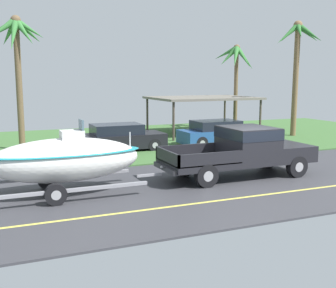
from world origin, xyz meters
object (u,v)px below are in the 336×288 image
at_px(boat_on_trailer, 65,160).
at_px(carport_awning, 202,99).
at_px(palm_tree_near_right, 16,46).
at_px(palm_tree_far_left, 298,50).
at_px(palm_tree_mid, 236,63).
at_px(pickup_truck_towing, 247,149).
at_px(parked_sedan_far, 218,133).
at_px(parked_sedan_near, 120,138).

distance_m(boat_on_trailer, carport_awning, 15.60).
distance_m(palm_tree_near_right, palm_tree_far_left, 16.33).
height_order(boat_on_trailer, palm_tree_far_left, palm_tree_far_left).
bearing_deg(carport_awning, palm_tree_far_left, -32.82).
relative_size(palm_tree_near_right, palm_tree_mid, 1.11).
distance_m(pickup_truck_towing, parked_sedan_far, 7.39).
relative_size(pickup_truck_towing, parked_sedan_far, 1.37).
height_order(boat_on_trailer, parked_sedan_near, boat_on_trailer).
bearing_deg(parked_sedan_far, boat_on_trailer, -143.89).
bearing_deg(palm_tree_far_left, parked_sedan_far, -168.69).
height_order(parked_sedan_near, parked_sedan_far, same).
distance_m(palm_tree_mid, palm_tree_far_left, 5.18).
bearing_deg(boat_on_trailer, parked_sedan_far, 36.11).
distance_m(parked_sedan_near, carport_awning, 8.11).
xyz_separation_m(parked_sedan_far, palm_tree_mid, (4.86, 6.20, 4.06)).
bearing_deg(carport_awning, pickup_truck_towing, -109.42).
bearing_deg(parked_sedan_near, palm_tree_near_right, 155.29).
relative_size(parked_sedan_far, palm_tree_far_left, 0.62).
bearing_deg(pickup_truck_towing, parked_sedan_far, 68.60).
xyz_separation_m(parked_sedan_far, palm_tree_near_right, (-10.09, 2.42, 4.56)).
bearing_deg(palm_tree_mid, carport_awning, -153.50).
bearing_deg(parked_sedan_far, pickup_truck_towing, -111.40).
relative_size(boat_on_trailer, parked_sedan_far, 1.35).
bearing_deg(boat_on_trailer, palm_tree_mid, 42.47).
distance_m(parked_sedan_near, parked_sedan_far, 5.51).
bearing_deg(palm_tree_far_left, palm_tree_near_right, 175.87).
xyz_separation_m(palm_tree_near_right, palm_tree_far_left, (16.29, -1.18, 0.15)).
height_order(parked_sedan_far, palm_tree_near_right, palm_tree_near_right).
bearing_deg(boat_on_trailer, pickup_truck_towing, 0.00).
height_order(parked_sedan_far, carport_awning, carport_awning).
relative_size(pickup_truck_towing, parked_sedan_near, 1.38).
distance_m(boat_on_trailer, parked_sedan_far, 11.67).
bearing_deg(parked_sedan_near, carport_awning, 31.15).
xyz_separation_m(boat_on_trailer, palm_tree_near_right, (-0.67, 9.29, 4.10)).
bearing_deg(palm_tree_near_right, pickup_truck_towing, -51.49).
distance_m(pickup_truck_towing, carport_awning, 12.04).
distance_m(parked_sedan_near, palm_tree_mid, 12.59).
bearing_deg(carport_awning, parked_sedan_near, -148.85).
distance_m(palm_tree_near_right, palm_tree_mid, 15.42).
height_order(boat_on_trailer, palm_tree_mid, palm_tree_mid).
bearing_deg(palm_tree_far_left, boat_on_trailer, -152.56).
distance_m(parked_sedan_near, palm_tree_near_right, 6.80).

